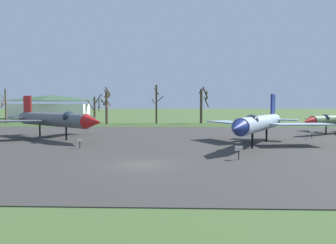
# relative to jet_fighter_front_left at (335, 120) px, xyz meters

# --- Properties ---
(ground_plane) EXTENTS (600.00, 600.00, 0.00)m
(ground_plane) POSITION_rel_jet_fighter_front_left_xyz_m (-25.50, -24.64, -2.10)
(ground_plane) COLOR #425B2D
(asphalt_apron) EXTENTS (98.86, 46.77, 0.05)m
(asphalt_apron) POSITION_rel_jet_fighter_front_left_xyz_m (-25.50, -10.61, -2.08)
(asphalt_apron) COLOR #383533
(asphalt_apron) RESTS_ON ground
(grass_verge_strip) EXTENTS (158.86, 12.00, 0.06)m
(grass_verge_strip) POSITION_rel_jet_fighter_front_left_xyz_m (-25.50, 18.77, -2.07)
(grass_verge_strip) COLOR #344C23
(grass_verge_strip) RESTS_ON ground
(jet_fighter_front_left) EXTENTS (13.19, 11.63, 4.83)m
(jet_fighter_front_left) POSITION_rel_jet_fighter_front_left_xyz_m (0.00, 0.00, 0.00)
(jet_fighter_front_left) COLOR #4C6B47
(jet_fighter_front_left) RESTS_ON ground
(info_placard_front_left) EXTENTS (0.55, 0.27, 1.09)m
(info_placard_front_left) POSITION_rel_jet_fighter_front_left_xyz_m (-6.12, -6.86, -1.43)
(info_placard_front_left) COLOR black
(info_placard_front_left) RESTS_ON ground
(jet_fighter_front_right) EXTENTS (15.77, 14.95, 5.54)m
(jet_fighter_front_right) POSITION_rel_jet_fighter_front_left_xyz_m (-38.29, -8.11, 0.38)
(jet_fighter_front_right) COLOR #565B60
(jet_fighter_front_right) RESTS_ON ground
(info_placard_front_right) EXTENTS (0.53, 0.32, 0.93)m
(info_placard_front_right) POSITION_rel_jet_fighter_front_left_xyz_m (-32.47, -16.57, -1.53)
(info_placard_front_right) COLOR black
(info_placard_front_right) RESTS_ON ground
(jet_fighter_rear_center) EXTENTS (12.72, 15.98, 5.58)m
(jet_fighter_rear_center) POSITION_rel_jet_fighter_front_left_xyz_m (-14.34, -13.53, 0.29)
(jet_fighter_rear_center) COLOR #8EA3B2
(jet_fighter_rear_center) RESTS_ON ground
(info_placard_rear_center) EXTENTS (0.62, 0.28, 1.12)m
(info_placard_rear_center) POSITION_rel_jet_fighter_front_left_xyz_m (-18.18, -22.40, -1.39)
(info_placard_rear_center) COLOR black
(info_placard_rear_center) RESTS_ON ground
(bare_tree_far_left) EXTENTS (1.96, 1.90, 7.90)m
(bare_tree_far_left) POSITION_rel_jet_fighter_front_left_xyz_m (-62.38, 23.88, 1.96)
(bare_tree_far_left) COLOR brown
(bare_tree_far_left) RESTS_ON ground
(bare_tree_left_of_center) EXTENTS (3.09, 3.12, 6.67)m
(bare_tree_left_of_center) POSITION_rel_jet_fighter_front_left_xyz_m (-41.00, 21.25, 1.41)
(bare_tree_left_of_center) COLOR brown
(bare_tree_left_of_center) RESTS_ON ground
(bare_tree_center) EXTENTS (2.36, 2.34, 8.16)m
(bare_tree_center) POSITION_rel_jet_fighter_front_left_xyz_m (-38.62, 21.89, 2.09)
(bare_tree_center) COLOR brown
(bare_tree_center) RESTS_ON ground
(bare_tree_right_of_center) EXTENTS (2.76, 2.75, 8.69)m
(bare_tree_right_of_center) POSITION_rel_jet_fighter_front_left_xyz_m (-27.82, 23.85, 2.44)
(bare_tree_right_of_center) COLOR #42382D
(bare_tree_right_of_center) RESTS_ON ground
(bare_tree_far_right) EXTENTS (2.40, 3.09, 8.47)m
(bare_tree_far_right) POSITION_rel_jet_fighter_front_left_xyz_m (-17.41, 26.09, 2.46)
(bare_tree_far_right) COLOR #42382D
(bare_tree_far_right) RESTS_ON ground
(visitor_building) EXTENTS (24.42, 14.03, 7.28)m
(visitor_building) POSITION_rel_jet_fighter_front_left_xyz_m (-62.98, 51.05, 1.43)
(visitor_building) COLOR silver
(visitor_building) RESTS_ON ground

